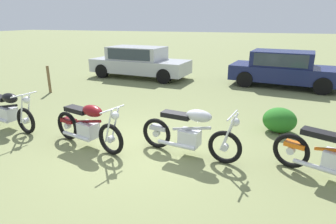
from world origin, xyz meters
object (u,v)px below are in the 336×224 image
object	(u,v)px
motorcycle_maroon	(88,125)
fence_post_wooden	(49,79)
motorcycle_silver	(190,133)
shrub_low	(280,120)
motorcycle_black	(8,110)
car_navy	(283,67)
car_silver	(139,60)

from	to	relation	value
motorcycle_maroon	fence_post_wooden	distance (m)	5.49
motorcycle_silver	shrub_low	xyz separation A→B (m)	(1.74, 1.93, -0.19)
shrub_low	motorcycle_black	bearing A→B (deg)	-163.20
motorcycle_black	shrub_low	size ratio (longest dim) A/B	2.63
motorcycle_silver	shrub_low	distance (m)	2.61
motorcycle_black	car_navy	bearing A→B (deg)	59.85
motorcycle_silver	fence_post_wooden	xyz separation A→B (m)	(-6.28, 3.31, 0.01)
motorcycle_black	motorcycle_silver	world-z (taller)	same
motorcycle_silver	shrub_low	size ratio (longest dim) A/B	2.71
motorcycle_silver	car_navy	world-z (taller)	car_navy
car_navy	shrub_low	bearing A→B (deg)	-85.09
fence_post_wooden	car_silver	bearing A→B (deg)	63.23
car_silver	shrub_low	xyz separation A→B (m)	(6.10, -5.19, -0.50)
car_silver	car_navy	distance (m)	6.35
motorcycle_maroon	shrub_low	size ratio (longest dim) A/B	2.51
car_silver	car_navy	world-z (taller)	same
motorcycle_black	car_silver	xyz separation A→B (m)	(0.32, 7.13, 0.32)
motorcycle_black	fence_post_wooden	world-z (taller)	motorcycle_black
motorcycle_silver	car_silver	bearing A→B (deg)	130.20
car_navy	fence_post_wooden	distance (m)	9.18
fence_post_wooden	car_navy	bearing A→B (deg)	25.66
motorcycle_maroon	shrub_low	distance (m)	4.49
car_navy	motorcycle_silver	bearing A→B (deg)	-97.70
motorcycle_silver	car_silver	world-z (taller)	car_silver
motorcycle_black	car_silver	bearing A→B (deg)	99.73
car_navy	car_silver	bearing A→B (deg)	-170.99
shrub_low	car_navy	bearing A→B (deg)	87.32
motorcycle_silver	car_silver	size ratio (longest dim) A/B	0.45
motorcycle_silver	car_navy	distance (m)	7.56
motorcycle_maroon	car_navy	distance (m)	8.65
motorcycle_maroon	car_silver	size ratio (longest dim) A/B	0.42
fence_post_wooden	motorcycle_black	bearing A→B (deg)	-64.16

